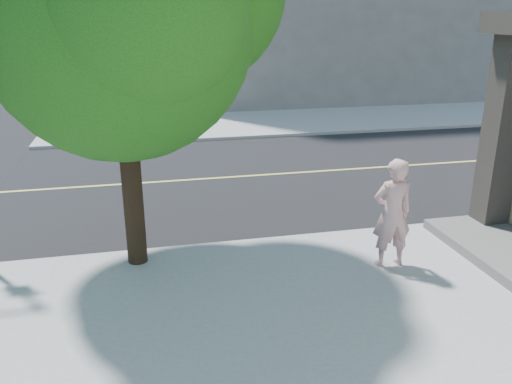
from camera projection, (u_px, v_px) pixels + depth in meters
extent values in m
cube|color=black|center=(38.00, 190.00, 13.57)|extent=(140.00, 9.00, 0.01)
cube|color=#9E9E9E|center=(317.00, 87.00, 32.02)|extent=(29.00, 25.00, 0.12)
cube|color=#35302B|center=(502.00, 129.00, 10.23)|extent=(0.55, 0.55, 4.20)
imported|color=#D69C9A|center=(392.00, 213.00, 9.00)|extent=(0.72, 0.48, 1.96)
cylinder|color=black|center=(131.00, 169.00, 8.87)|extent=(0.35, 0.35, 3.48)
sphere|color=#246617|center=(119.00, 27.00, 8.12)|extent=(4.26, 4.26, 4.26)
sphere|color=#246617|center=(144.00, 6.00, 7.12)|extent=(2.90, 2.90, 2.90)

